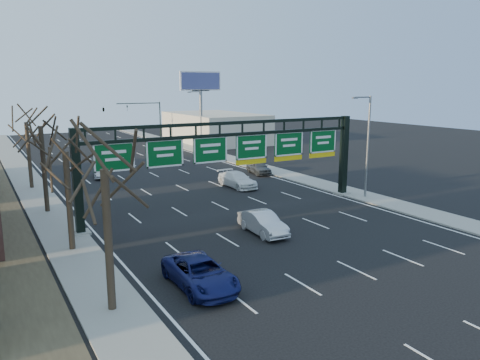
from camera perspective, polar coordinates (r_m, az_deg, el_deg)
ground at (r=31.07m, az=6.21°, el=-7.19°), size 160.00×160.00×0.00m
sidewalk_left at (r=44.98m, az=-23.30°, el=-2.10°), size 3.00×120.00×0.12m
sidewalk_right at (r=54.06m, az=4.63°, el=0.98°), size 3.00×120.00×0.12m
lane_markings at (r=48.06m, az=-8.02°, el=-0.49°), size 21.60×120.00×0.01m
sign_gantry at (r=36.64m, az=-0.85°, el=3.21°), size 24.60×1.20×7.20m
building_right_distant at (r=82.98m, az=-3.11°, el=6.40°), size 12.00×20.00×5.00m
tree_near at (r=20.34m, az=-16.40°, el=4.12°), size 3.60×3.60×8.86m
tree_gantry at (r=29.15m, az=-20.67°, el=5.23°), size 3.60×3.60×8.48m
tree_mid at (r=38.97m, az=-23.28°, el=7.55°), size 3.60×3.60×9.24m
tree_far at (r=48.91m, az=-24.74°, el=7.63°), size 3.60×3.60×8.86m
streetlight_near at (r=42.46m, az=15.21°, el=4.57°), size 2.15×0.22×9.00m
streetlight_far at (r=70.52m, az=-4.89°, el=7.57°), size 2.15×0.22×9.00m
billboard_right at (r=75.94m, az=-4.83°, el=10.86°), size 7.00×0.50×12.00m
traffic_signal_mast at (r=82.10m, az=-13.78°, el=8.13°), size 10.16×0.54×7.00m
car_blue_suv at (r=23.83m, az=-4.89°, el=-11.24°), size 2.47×5.31×1.47m
car_silver_sedan at (r=31.85m, az=2.80°, el=-5.24°), size 1.76×4.61×1.50m
car_white_wagon at (r=46.12m, az=-0.33°, el=0.05°), size 2.31×5.21×1.49m
car_grey_far at (r=53.09m, az=2.29°, el=1.56°), size 2.51×4.58×1.48m
car_silver_distant at (r=53.23m, az=-16.59°, el=1.07°), size 2.30×4.48×1.41m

